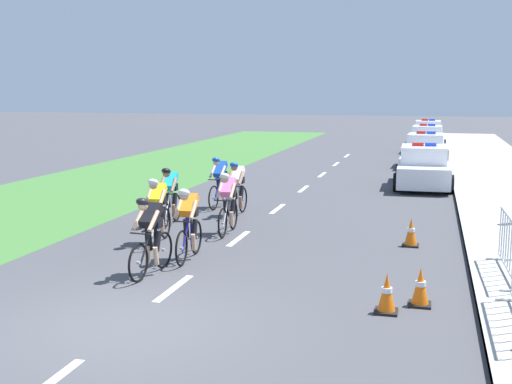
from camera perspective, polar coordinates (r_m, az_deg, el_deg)
The scene contains 19 objects.
ground_plane at distance 10.09m, azimuth -11.33°, elevation -11.35°, with size 160.00×160.00×0.00m, color #424247.
kerb_edge at distance 22.72m, azimuth 17.18°, elevation -0.05°, with size 0.16×60.00×0.13m, color #9E9E99.
grass_verge at distance 25.55m, azimuth -12.32°, elevation 0.97°, with size 7.00×60.00×0.01m, color #3D7033.
lane_markings_centre at distance 21.06m, azimuth 3.15°, elevation -0.52°, with size 0.14×29.60×0.01m.
cyclist_lead at distance 12.38m, azimuth -9.25°, elevation -3.69°, with size 0.43×1.72×1.56m.
cyclist_second at distance 13.37m, azimuth -5.94°, elevation -2.67°, with size 0.43×1.72×1.56m.
cyclist_third at distance 14.89m, azimuth -8.61°, elevation -1.52°, with size 0.44×1.72×1.56m.
cyclist_fourth at distance 15.72m, azimuth -2.49°, elevation -0.88°, with size 0.42×1.72×1.56m.
cyclist_fifth at distance 16.85m, azimuth -7.55°, elevation -0.28°, with size 0.44×1.72×1.56m.
cyclist_sixth at distance 17.99m, azimuth -1.66°, elevation 0.38°, with size 0.42×1.72×1.56m.
cyclist_seventh at distance 19.26m, azimuth -3.19°, elevation 0.94°, with size 0.44×1.72×1.56m.
police_car_nearest at distance 24.14m, azimuth 14.45°, elevation 2.05°, with size 2.07×4.44×1.59m.
police_car_second at distance 30.77m, azimuth 14.63°, elevation 3.48°, with size 2.13×4.46×1.59m.
police_car_third at distance 37.53m, azimuth 14.75°, elevation 4.42°, with size 2.12×4.46×1.59m.
police_car_furthest at distance 43.63m, azimuth 14.83°, elevation 5.02°, with size 2.02×4.41×1.59m.
crowd_barrier_middle at distance 12.72m, azimuth 21.25°, elevation -4.49°, with size 0.57×2.32×1.07m.
traffic_cone_near at distance 14.97m, azimuth 13.43°, elevation -3.48°, with size 0.36×0.36×0.64m.
traffic_cone_mid at distance 10.97m, azimuth 14.21°, elevation -8.08°, with size 0.36×0.36×0.64m.
traffic_cone_far at distance 10.52m, azimuth 11.39°, elevation -8.72°, with size 0.36×0.36×0.64m.
Camera 1 is at (4.30, -8.44, 3.48)m, focal length 45.64 mm.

